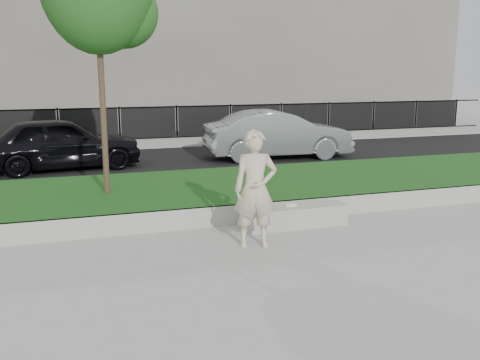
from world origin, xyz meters
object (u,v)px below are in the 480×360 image
object	(u,v)px
book	(291,205)
car_dark	(60,143)
man	(255,189)
stone_bench	(296,216)
car_silver	(278,134)

from	to	relation	value
book	car_dark	bearing A→B (deg)	122.47
car_dark	book	bearing A→B (deg)	-157.60
man	book	distance (m)	1.53
man	car_dark	world-z (taller)	man
stone_bench	car_silver	bearing A→B (deg)	70.61
car_dark	stone_bench	bearing A→B (deg)	-157.35
stone_bench	car_dark	size ratio (longest dim) A/B	0.42
stone_bench	car_dark	xyz separation A→B (m)	(-4.35, 7.55, 0.64)
man	stone_bench	bearing A→B (deg)	49.27
man	car_silver	xyz separation A→B (m)	(3.79, 8.31, -0.16)
stone_bench	car_dark	distance (m)	8.73
book	car_silver	distance (m)	7.88
stone_bench	man	bearing A→B (deg)	-143.90
man	car_silver	world-z (taller)	man
stone_bench	car_silver	distance (m)	7.94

